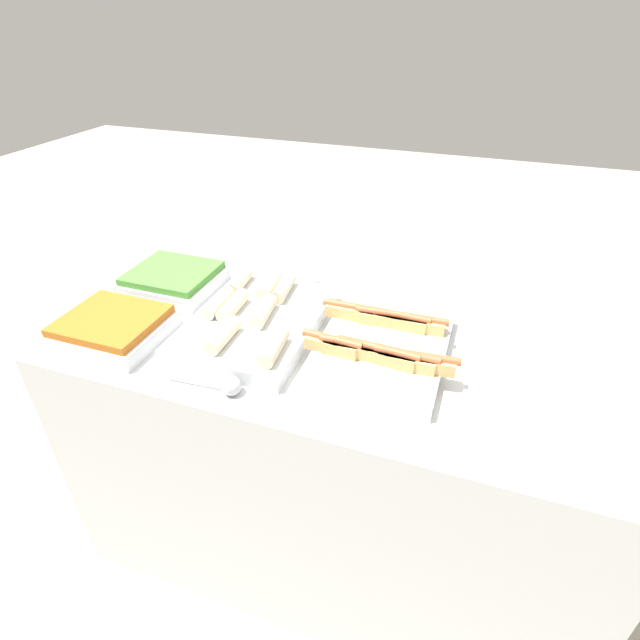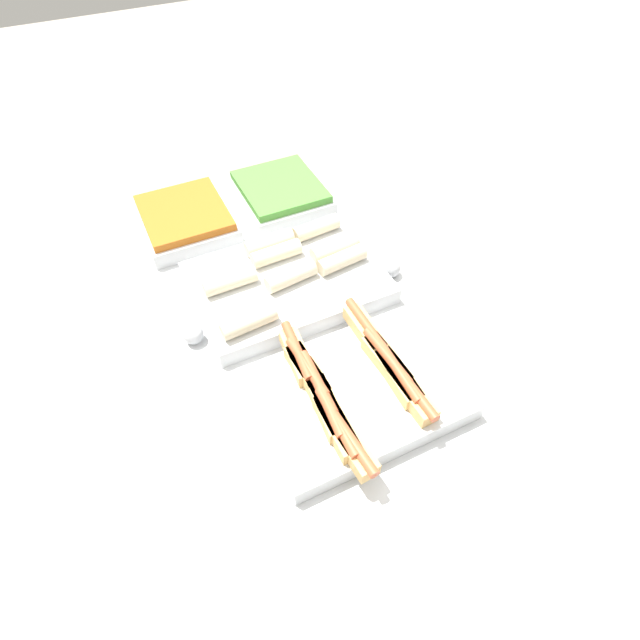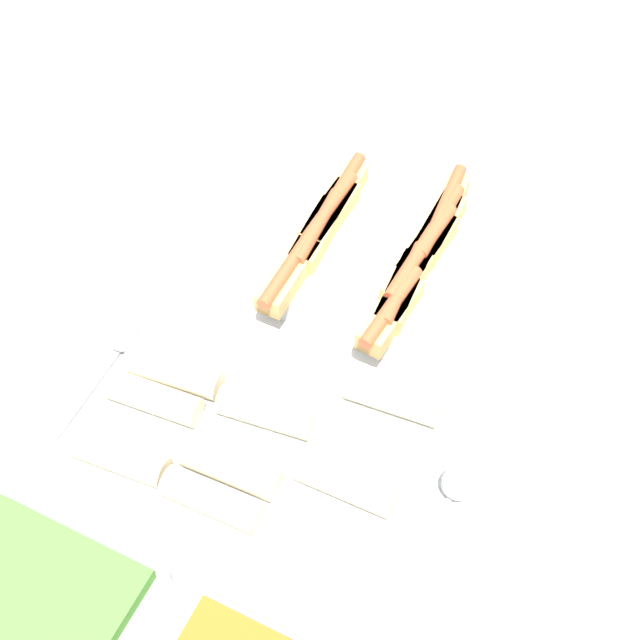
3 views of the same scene
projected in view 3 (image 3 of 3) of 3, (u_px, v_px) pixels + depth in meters
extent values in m
plane|color=#ADA393|center=(328.00, 557.00, 2.20)|extent=(12.00, 12.00, 0.00)
cube|color=silver|center=(330.00, 467.00, 1.83)|extent=(1.66, 0.72, 0.94)
cube|color=silver|center=(370.00, 259.00, 1.51)|extent=(0.33, 0.45, 0.05)
cube|color=tan|center=(445.00, 209.00, 1.52)|extent=(0.15, 0.06, 0.04)
cylinder|color=#C15633|center=(447.00, 201.00, 1.51)|extent=(0.17, 0.03, 0.02)
cube|color=tan|center=(330.00, 215.00, 1.52)|extent=(0.15, 0.05, 0.04)
cylinder|color=#C15633|center=(330.00, 207.00, 1.50)|extent=(0.17, 0.03, 0.02)
cube|color=tan|center=(427.00, 249.00, 1.47)|extent=(0.15, 0.06, 0.04)
cylinder|color=#C15633|center=(429.00, 240.00, 1.45)|extent=(0.17, 0.04, 0.02)
cube|color=tan|center=(411.00, 270.00, 1.44)|extent=(0.15, 0.05, 0.04)
cylinder|color=#C15633|center=(412.00, 262.00, 1.43)|extent=(0.17, 0.03, 0.02)
cube|color=tan|center=(341.00, 196.00, 1.54)|extent=(0.15, 0.05, 0.04)
cylinder|color=#C15633|center=(341.00, 188.00, 1.53)|extent=(0.17, 0.03, 0.02)
cube|color=tan|center=(439.00, 229.00, 1.50)|extent=(0.15, 0.05, 0.04)
cylinder|color=#C15633|center=(440.00, 221.00, 1.48)|extent=(0.17, 0.02, 0.02)
cube|color=tan|center=(402.00, 291.00, 1.41)|extent=(0.15, 0.05, 0.04)
cylinder|color=#C15633|center=(403.00, 283.00, 1.40)|extent=(0.17, 0.03, 0.02)
cube|color=tan|center=(288.00, 276.00, 1.43)|extent=(0.15, 0.04, 0.04)
cylinder|color=#C15633|center=(288.00, 268.00, 1.42)|extent=(0.17, 0.02, 0.02)
cube|color=tan|center=(318.00, 234.00, 1.49)|extent=(0.15, 0.05, 0.04)
cylinder|color=#C15633|center=(318.00, 226.00, 1.47)|extent=(0.17, 0.03, 0.02)
cube|color=tan|center=(390.00, 314.00, 1.39)|extent=(0.15, 0.06, 0.04)
cylinder|color=#C15633|center=(391.00, 306.00, 1.37)|extent=(0.17, 0.04, 0.02)
cube|color=silver|center=(258.00, 443.00, 1.30)|extent=(0.36, 0.50, 0.05)
cylinder|color=beige|center=(231.00, 468.00, 1.22)|extent=(0.05, 0.14, 0.04)
cylinder|color=beige|center=(176.00, 373.00, 1.31)|extent=(0.06, 0.14, 0.04)
cylinder|color=beige|center=(119.00, 457.00, 1.23)|extent=(0.06, 0.14, 0.04)
cylinder|color=beige|center=(154.00, 398.00, 1.29)|extent=(0.06, 0.14, 0.04)
cylinder|color=beige|center=(263.00, 411.00, 1.27)|extent=(0.06, 0.14, 0.04)
cylinder|color=beige|center=(346.00, 483.00, 1.20)|extent=(0.05, 0.14, 0.04)
cylinder|color=beige|center=(215.00, 501.00, 1.19)|extent=(0.05, 0.14, 0.04)
cylinder|color=beige|center=(393.00, 398.00, 1.29)|extent=(0.06, 0.14, 0.04)
cube|color=silver|center=(20.00, 637.00, 1.13)|extent=(0.30, 0.27, 0.05)
cube|color=#4C9338|center=(12.00, 628.00, 1.10)|extent=(0.27, 0.24, 0.02)
cylinder|color=#B2B5BA|center=(433.00, 545.00, 1.22)|extent=(0.19, 0.02, 0.01)
sphere|color=#B2B5BA|center=(459.00, 483.00, 1.26)|extent=(0.05, 0.05, 0.05)
cylinder|color=#B2B5BA|center=(89.00, 391.00, 1.37)|extent=(0.20, 0.02, 0.01)
sphere|color=#B2B5BA|center=(123.00, 336.00, 1.41)|extent=(0.05, 0.05, 0.05)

